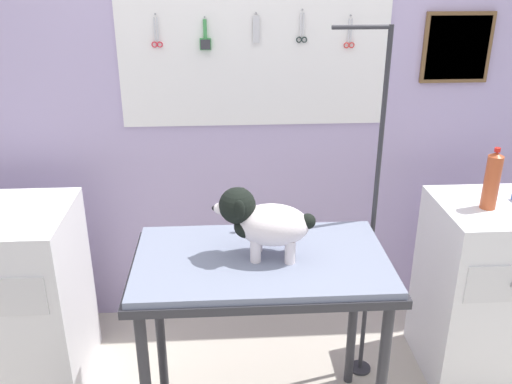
{
  "coord_description": "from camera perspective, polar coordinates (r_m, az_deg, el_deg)",
  "views": [
    {
      "loc": [
        -0.1,
        -1.57,
        1.97
      ],
      "look_at": [
        0.02,
        0.39,
        1.13
      ],
      "focal_mm": 38.67,
      "sensor_mm": 36.0,
      "label": 1
    }
  ],
  "objects": [
    {
      "name": "rear_wall_panel",
      "position": [
        2.96,
        -1.35,
        7.21
      ],
      "size": [
        4.0,
        0.11,
        2.3
      ],
      "color": "#B1A1CB",
      "rests_on": "ground"
    },
    {
      "name": "cabinet_right",
      "position": [
        3.02,
        23.64,
        -9.18
      ],
      "size": [
        0.68,
        0.54,
        0.92
      ],
      "color": "white",
      "rests_on": "ground"
    },
    {
      "name": "soda_bottle",
      "position": [
        2.69,
        23.23,
        1.11
      ],
      "size": [
        0.07,
        0.07,
        0.29
      ],
      "color": "#B74E2A",
      "rests_on": "cabinet_right"
    },
    {
      "name": "grooming_table",
      "position": [
        2.26,
        0.55,
        -8.74
      ],
      "size": [
        1.04,
        0.61,
        0.87
      ],
      "color": "#2D2D33",
      "rests_on": "ground"
    },
    {
      "name": "grooming_arm",
      "position": [
        2.61,
        11.77,
        -3.89
      ],
      "size": [
        0.3,
        0.11,
        1.73
      ],
      "color": "#2D2D33",
      "rests_on": "ground"
    },
    {
      "name": "dog",
      "position": [
        2.14,
        0.67,
        -3.04
      ],
      "size": [
        0.4,
        0.22,
        0.29
      ],
      "color": "white",
      "rests_on": "grooming_table"
    }
  ]
}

